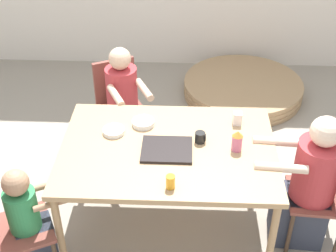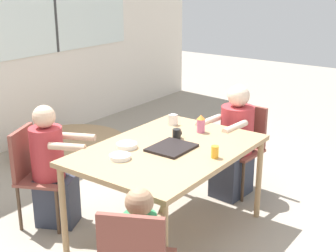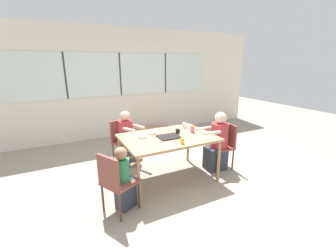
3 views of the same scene
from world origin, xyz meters
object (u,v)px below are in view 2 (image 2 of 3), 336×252
at_px(sippy_cup, 201,123).
at_px(bowl_cereal, 127,146).
at_px(person_woman_green_shirt, 234,147).
at_px(folded_table_stack, 71,148).
at_px(juice_glass, 215,152).
at_px(coffee_mug, 177,134).
at_px(milk_carton_small, 173,120).
at_px(chair_for_man_blue_shirt, 34,168).
at_px(bowl_white_shallow, 120,157).
at_px(person_man_blue_shirt, 52,171).
at_px(chair_for_woman_green_shirt, 243,141).

bearing_deg(sippy_cup, bowl_cereal, 157.84).
xyz_separation_m(person_woman_green_shirt, folded_table_stack, (-0.24, 2.05, -0.40)).
height_order(sippy_cup, juice_glass, sippy_cup).
relative_size(coffee_mug, sippy_cup, 0.51).
relative_size(milk_carton_small, folded_table_stack, 0.07).
height_order(coffee_mug, bowl_cereal, coffee_mug).
relative_size(chair_for_man_blue_shirt, bowl_white_shallow, 5.40).
distance_m(chair_for_man_blue_shirt, person_man_blue_shirt, 0.16).
distance_m(chair_for_man_blue_shirt, folded_table_stack, 1.61).
distance_m(coffee_mug, milk_carton_small, 0.36).
height_order(chair_for_woman_green_shirt, chair_for_man_blue_shirt, same).
relative_size(chair_for_man_blue_shirt, milk_carton_small, 8.76).
height_order(bowl_white_shallow, bowl_cereal, bowl_cereal).
height_order(chair_for_man_blue_shirt, sippy_cup, sippy_cup).
height_order(chair_for_woman_green_shirt, juice_glass, juice_glass).
height_order(person_woman_green_shirt, milk_carton_small, person_woman_green_shirt).
relative_size(coffee_mug, bowl_cereal, 0.49).
xyz_separation_m(chair_for_man_blue_shirt, sippy_cup, (0.97, -1.06, 0.35)).
height_order(chair_for_man_blue_shirt, bowl_white_shallow, chair_for_man_blue_shirt).
distance_m(sippy_cup, bowl_white_shallow, 0.89).
height_order(person_man_blue_shirt, bowl_cereal, person_man_blue_shirt).
xyz_separation_m(chair_for_man_blue_shirt, folded_table_stack, (1.25, 0.93, -0.41)).
distance_m(juice_glass, milk_carton_small, 0.85).
bearing_deg(chair_for_man_blue_shirt, folded_table_stack, -168.98).
height_order(person_woman_green_shirt, juice_glass, person_woman_green_shirt).
bearing_deg(milk_carton_small, chair_for_woman_green_shirt, -30.54).
distance_m(person_woman_green_shirt, sippy_cup, 0.63).
xyz_separation_m(sippy_cup, bowl_cereal, (-0.66, 0.27, -0.06)).
bearing_deg(person_man_blue_shirt, sippy_cup, 109.20).
relative_size(person_man_blue_shirt, milk_carton_small, 10.96).
bearing_deg(chair_for_man_blue_shirt, chair_for_woman_green_shirt, 120.17).
bearing_deg(chair_for_man_blue_shirt, person_man_blue_shirt, 90.00).
distance_m(person_woman_green_shirt, person_man_blue_shirt, 1.72).
distance_m(coffee_mug, bowl_cereal, 0.46).
height_order(person_man_blue_shirt, milk_carton_small, person_man_blue_shirt).
bearing_deg(bowl_white_shallow, person_man_blue_shirt, 92.35).
relative_size(chair_for_man_blue_shirt, juice_glass, 9.12).
xyz_separation_m(person_woman_green_shirt, bowl_cereal, (-1.18, 0.33, 0.30)).
bearing_deg(chair_for_woman_green_shirt, milk_carton_small, 63.63).
xyz_separation_m(coffee_mug, folded_table_stack, (0.53, 1.90, -0.72)).
relative_size(chair_for_woman_green_shirt, person_woman_green_shirt, 0.78).
bearing_deg(milk_carton_small, sippy_cup, -95.21).
bearing_deg(person_man_blue_shirt, bowl_white_shallow, 66.87).
relative_size(sippy_cup, juice_glass, 1.68).
xyz_separation_m(coffee_mug, milk_carton_small, (0.28, 0.23, 0.01)).
height_order(person_woman_green_shirt, bowl_cereal, person_woman_green_shirt).
bearing_deg(person_man_blue_shirt, bowl_cereal, 84.72).
height_order(juice_glass, bowl_white_shallow, juice_glass).
bearing_deg(milk_carton_small, folded_table_stack, 81.40).
bearing_deg(person_woman_green_shirt, bowl_white_shallow, 85.02).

